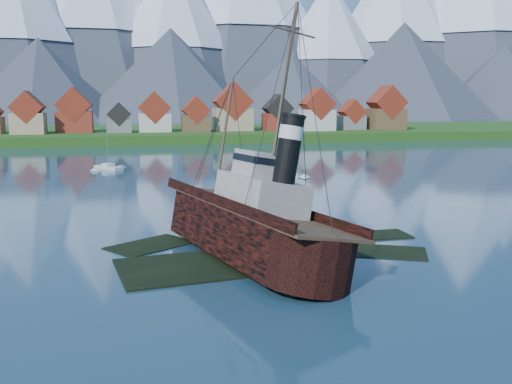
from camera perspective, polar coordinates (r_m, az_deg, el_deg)
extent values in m
plane|color=#1C3B4F|center=(52.85, -0.40, -6.45)|extent=(1400.00, 1400.00, 0.00)
cube|color=black|center=(50.52, -3.28, -7.59)|extent=(19.08, 11.42, 1.00)
cube|color=black|center=(58.15, 4.58, -5.40)|extent=(15.15, 9.76, 1.00)
cube|color=black|center=(61.84, -0.33, -4.38)|extent=(11.45, 9.06, 1.00)
cube|color=black|center=(55.73, 12.05, -6.28)|extent=(10.27, 8.34, 1.00)
cube|color=black|center=(57.68, -10.49, -5.67)|extent=(9.42, 8.68, 1.00)
cube|color=black|center=(62.20, 12.29, -4.59)|extent=(6.00, 4.00, 1.00)
cube|color=#1D4D16|center=(220.47, -9.72, 5.43)|extent=(600.00, 80.00, 3.20)
cube|color=#3F3D38|center=(182.62, -9.12, 4.67)|extent=(600.00, 2.50, 2.00)
cube|color=tan|center=(202.51, -21.79, 6.39)|extent=(10.50, 9.00, 6.80)
cube|color=maroon|center=(202.37, -21.88, 7.88)|extent=(10.69, 9.18, 10.69)
cube|color=maroon|center=(206.71, -17.68, 6.71)|extent=(12.00, 8.50, 7.20)
cube|color=maroon|center=(206.57, -17.76, 8.31)|extent=(12.22, 8.67, 12.22)
cube|color=slate|center=(200.97, -13.50, 6.49)|extent=(8.00, 7.00, 4.80)
cube|color=black|center=(200.84, -13.54, 7.58)|extent=(8.15, 7.14, 8.15)
cube|color=beige|center=(204.09, -10.10, 6.86)|extent=(11.00, 9.50, 6.40)
cube|color=maroon|center=(203.95, -10.15, 8.32)|extent=(11.20, 9.69, 11.20)
cube|color=brown|center=(201.20, -6.04, 6.84)|extent=(9.50, 8.00, 5.80)
cube|color=maroon|center=(201.06, -6.06, 8.15)|extent=(9.67, 8.16, 9.67)
cube|color=tan|center=(208.12, -2.34, 7.26)|extent=(13.50, 10.00, 8.00)
cube|color=maroon|center=(208.00, -2.35, 9.03)|extent=(13.75, 10.20, 13.75)
cube|color=maroon|center=(208.66, 2.17, 7.02)|extent=(10.00, 8.50, 6.20)
cube|color=black|center=(208.52, 2.18, 8.37)|extent=(10.18, 8.67, 10.18)
cube|color=beige|center=(209.75, 6.11, 7.17)|extent=(11.50, 9.00, 7.50)
cube|color=maroon|center=(209.62, 6.14, 8.76)|extent=(11.71, 9.18, 11.71)
cube|color=slate|center=(218.73, 9.53, 6.85)|extent=(9.00, 7.50, 5.00)
cube|color=maroon|center=(218.61, 9.56, 7.93)|extent=(9.16, 7.65, 9.16)
cube|color=brown|center=(222.05, 12.87, 7.14)|extent=(12.50, 10.00, 7.80)
cube|color=maroon|center=(221.93, 12.93, 8.73)|extent=(12.73, 10.20, 12.73)
cone|color=#2D333D|center=(515.94, -23.19, 15.09)|extent=(180.00, 180.00, 150.00)
cone|color=#2D333D|center=(550.49, -16.10, 16.63)|extent=(210.00, 210.00, 180.00)
cone|color=#2D333D|center=(524.35, -8.24, 15.35)|extent=(170.00, 170.00, 145.00)
cone|color=white|center=(528.24, -8.32, 18.48)|extent=(105.40, 105.40, 87.00)
cone|color=#2D333D|center=(581.53, -1.43, 17.56)|extent=(240.00, 240.00, 200.00)
cone|color=#2D333D|center=(542.76, 7.24, 14.10)|extent=(150.00, 150.00, 125.00)
cone|color=white|center=(545.46, 7.30, 16.72)|extent=(93.00, 93.00, 75.00)
cone|color=#2D333D|center=(603.29, 13.74, 15.57)|extent=(200.00, 200.00, 170.00)
cone|color=#2D333D|center=(630.53, 21.20, 15.85)|extent=(230.00, 230.00, 190.00)
cone|color=#2D333D|center=(428.07, -20.79, 10.39)|extent=(120.00, 120.00, 58.00)
cone|color=#2D333D|center=(420.19, -8.44, 11.47)|extent=(136.00, 136.00, 66.00)
cone|color=#2D333D|center=(439.70, 3.52, 10.40)|extent=(110.00, 110.00, 50.00)
cone|color=#2D333D|center=(470.10, 14.47, 11.58)|extent=(150.00, 150.00, 75.00)
cone|color=#2D333D|center=(517.28, 23.46, 10.05)|extent=(124.00, 124.00, 60.00)
cube|color=black|center=(52.25, -1.22, -4.07)|extent=(7.06, 20.33, 4.23)
cone|color=black|center=(64.96, -3.50, -1.44)|extent=(7.06, 7.06, 7.06)
cylinder|color=black|center=(42.66, 1.46, -7.15)|extent=(7.06, 7.06, 4.23)
cube|color=#4C3826|center=(51.78, -1.23, -1.68)|extent=(6.92, 26.82, 0.25)
cube|color=black|center=(51.16, -4.96, -1.33)|extent=(0.20, 25.97, 0.91)
cube|color=black|center=(52.45, 2.40, -1.04)|extent=(0.20, 25.97, 0.91)
cube|color=#ADA89E|center=(50.05, -0.90, -0.30)|extent=(5.24, 8.57, 3.02)
cube|color=#ADA89E|center=(50.67, -1.14, 2.81)|extent=(3.63, 4.03, 2.22)
cylinder|color=black|center=(46.27, -0.09, 4.32)|extent=(1.92, 1.92, 5.65)
cylinder|color=silver|center=(46.17, -0.09, 6.07)|extent=(2.02, 2.02, 1.11)
cylinder|color=#473828|center=(58.89, -2.79, 5.67)|extent=(0.28, 0.28, 12.10)
cylinder|color=#473828|center=(48.40, -0.69, 11.59)|extent=(0.32, 0.32, 13.11)
cube|color=silver|center=(121.47, -14.55, 2.26)|extent=(6.06, 7.65, 1.05)
cube|color=silver|center=(121.38, -14.56, 2.65)|extent=(2.68, 2.80, 0.61)
cylinder|color=gray|center=(120.98, -14.65, 4.65)|extent=(0.12, 0.12, 9.12)
cube|color=silver|center=(107.67, 3.52, 1.68)|extent=(4.78, 9.41, 1.29)
cube|color=silver|center=(107.54, 3.52, 2.22)|extent=(2.65, 3.02, 0.75)
cylinder|color=gray|center=(107.03, 3.55, 4.99)|extent=(0.15, 0.15, 11.18)
cube|color=silver|center=(153.24, 3.20, 3.94)|extent=(3.58, 9.24, 1.08)
cube|color=silver|center=(153.17, 3.20, 4.26)|extent=(2.34, 2.79, 0.63)
cylinder|color=gray|center=(152.85, 3.22, 5.89)|extent=(0.13, 0.13, 9.36)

